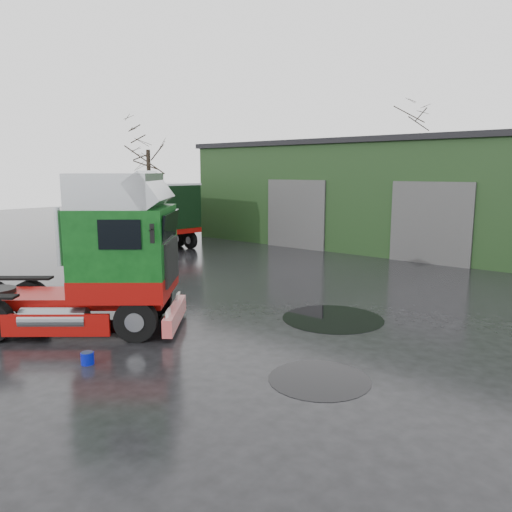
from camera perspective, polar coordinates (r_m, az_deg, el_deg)
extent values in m
plane|color=black|center=(15.49, -7.23, -7.29)|extent=(100.00, 100.00, 0.00)
cube|color=black|center=(31.41, 23.30, 6.15)|extent=(32.00, 12.00, 6.00)
cube|color=black|center=(31.41, 23.69, 11.89)|extent=(32.40, 12.40, 0.30)
cylinder|color=#071099|center=(12.64, -18.71, -11.01)|extent=(0.40, 0.40, 0.29)
cylinder|color=black|center=(16.40, -16.65, -6.65)|extent=(3.44, 3.44, 0.01)
cylinder|color=black|center=(15.70, 8.76, -7.08)|extent=(3.12, 3.12, 0.01)
cylinder|color=black|center=(22.32, -16.98, -2.37)|extent=(3.26, 3.26, 0.01)
cylinder|color=black|center=(11.32, 7.25, -13.80)|extent=(2.25, 2.25, 0.01)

